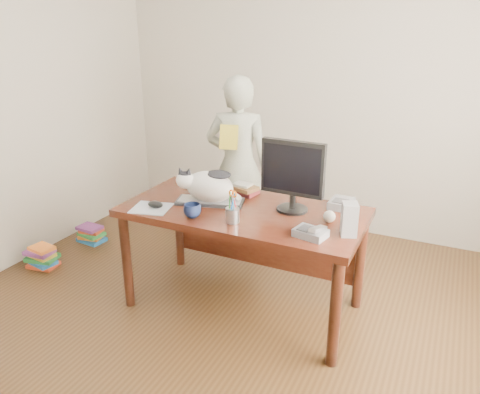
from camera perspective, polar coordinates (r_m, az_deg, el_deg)
name	(u,v)px	position (r m, az deg, el deg)	size (l,w,h in m)	color
room	(194,140)	(2.43, -5.60, 6.96)	(4.50, 4.50, 4.50)	black
desk	(248,225)	(3.24, 0.97, -3.38)	(1.60, 0.80, 0.75)	black
keyboard	(210,201)	(3.22, -3.68, -0.52)	(0.49, 0.29, 0.03)	black
cat	(207,185)	(3.18, -3.99, 1.46)	(0.44, 0.31, 0.25)	white
monitor	(293,172)	(3.01, 6.44, 3.00)	(0.42, 0.21, 0.47)	black
pen_cup	(232,213)	(2.89, -0.92, -2.00)	(0.11, 0.11, 0.22)	#96969B
mousepad	(151,208)	(3.18, -10.76, -1.33)	(0.29, 0.27, 0.01)	#B3B8BF
mouse	(155,204)	(3.17, -10.28, -0.90)	(0.12, 0.10, 0.04)	black
coffee_mug	(192,211)	(2.99, -5.83, -1.66)	(0.11, 0.11, 0.09)	black
phone	(311,232)	(2.74, 8.68, -4.29)	(0.20, 0.16, 0.08)	slate
speaker	(349,219)	(2.78, 13.18, -2.66)	(0.12, 0.12, 0.20)	gray
baseball	(329,217)	(2.95, 10.83, -2.36)	(0.08, 0.08, 0.08)	silver
book_stack	(244,189)	(3.38, 0.46, 0.95)	(0.22, 0.18, 0.07)	#481315
calculator	(341,203)	(3.21, 12.26, -0.77)	(0.15, 0.20, 0.06)	slate
person	(238,166)	(4.01, -0.24, 3.84)	(0.56, 0.37, 1.53)	beige
held_book	(229,137)	(3.79, -1.37, 7.30)	(0.16, 0.12, 0.20)	gold
book_pile_a	(42,257)	(4.25, -22.98, -6.76)	(0.27, 0.22, 0.18)	red
book_pile_b	(91,234)	(4.57, -17.68, -4.32)	(0.26, 0.20, 0.15)	#1A5A9D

